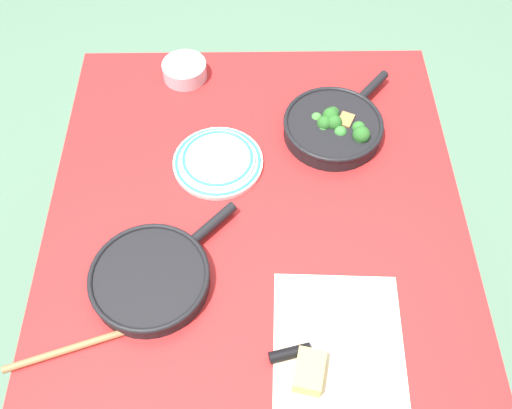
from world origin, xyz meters
The scene contains 10 objects.
ground_plane centered at (0.00, 0.00, 0.00)m, with size 14.00×14.00×0.00m, color #51755B.
dining_table_red centered at (0.00, 0.00, 0.65)m, with size 1.11×0.98×0.73m.
skillet_broccoli centered at (-0.23, 0.20, 0.76)m, with size 0.32×0.30×0.07m.
skillet_eggs centered at (0.19, -0.23, 0.75)m, with size 0.32×0.32×0.04m.
wooden_spoon centered at (0.31, -0.30, 0.74)m, with size 0.13×0.33×0.02m.
parchment_sheet centered at (0.36, 0.16, 0.73)m, with size 0.38×0.28×0.00m.
grater_knife centered at (0.35, 0.10, 0.74)m, with size 0.08×0.24×0.02m.
cheese_block centered at (0.40, 0.10, 0.75)m, with size 0.09×0.07×0.04m.
dinner_plate_stack centered at (-0.14, -0.09, 0.74)m, with size 0.23×0.23×0.03m.
prep_bowl_steel centered at (-0.45, -0.19, 0.75)m, with size 0.12×0.12×0.05m.
Camera 1 is at (0.75, -0.01, 1.85)m, focal length 40.00 mm.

